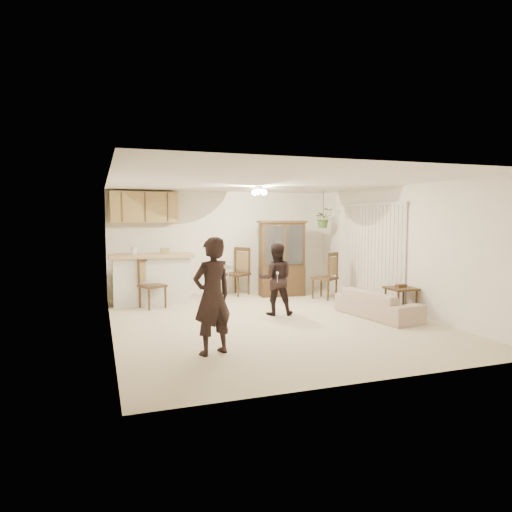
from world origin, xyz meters
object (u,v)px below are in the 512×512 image
object	(u,v)px
adult	(212,289)
chair_hutch_left	(237,282)
sofa	(378,298)
side_table	(401,301)
chair_hutch_right	(325,286)
child	(276,280)
china_hutch	(282,259)
chair_bar	(153,294)

from	to	relation	value
adult	chair_hutch_left	size ratio (longest dim) A/B	1.58
sofa	side_table	world-z (taller)	sofa
chair_hutch_left	chair_hutch_right	distance (m)	2.11
sofa	chair_hutch_left	world-z (taller)	chair_hutch_left
sofa	child	world-z (taller)	child
child	side_table	world-z (taller)	child
child	side_table	size ratio (longest dim) A/B	2.20
side_table	chair_hutch_right	world-z (taller)	chair_hutch_right
sofa	chair_hutch_right	size ratio (longest dim) A/B	1.74
china_hutch	chair_bar	distance (m)	3.19
side_table	sofa	bearing A→B (deg)	170.16
child	chair_hutch_right	distance (m)	2.14
side_table	chair_hutch_left	bearing A→B (deg)	124.08
adult	child	size ratio (longest dim) A/B	1.33
side_table	chair_hutch_right	size ratio (longest dim) A/B	0.57
child	chair_hutch_left	bearing A→B (deg)	-72.04
china_hutch	sofa	bearing A→B (deg)	-68.32
sofa	chair_hutch_right	distance (m)	2.08
china_hutch	chair_hutch_right	bearing A→B (deg)	-36.72
sofa	chair_hutch_right	bearing A→B (deg)	-7.96
sofa	chair_hutch_right	xyz separation A→B (m)	(-0.02, 2.08, -0.06)
sofa	adult	xyz separation A→B (m)	(-3.48, -1.24, 0.53)
child	chair_hutch_right	xyz separation A→B (m)	(1.70, 1.24, -0.37)
child	china_hutch	world-z (taller)	china_hutch
side_table	chair_bar	distance (m)	4.95
child	chair_hutch_left	size ratio (longest dim) A/B	1.18
sofa	chair_hutch_left	xyz separation A→B (m)	(-1.79, 3.24, -0.04)
china_hutch	chair_hutch_right	xyz separation A→B (m)	(0.78, -0.71, -0.58)
adult	chair_hutch_left	bearing A→B (deg)	-130.67
adult	child	distance (m)	2.73
chair_hutch_right	chair_bar	bearing A→B (deg)	-37.04
chair_bar	chair_hutch_right	size ratio (longest dim) A/B	0.97
child	china_hutch	size ratio (longest dim) A/B	0.75
adult	chair_hutch_right	bearing A→B (deg)	-156.13
side_table	child	bearing A→B (deg)	157.19
sofa	chair_hutch_left	distance (m)	3.70
china_hutch	chair_hutch_right	distance (m)	1.20
sofa	child	distance (m)	1.94
adult	child	world-z (taller)	adult
adult	chair_bar	size ratio (longest dim) A/B	1.73
china_hutch	chair_hutch_left	distance (m)	1.22
child	chair_bar	world-z (taller)	child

